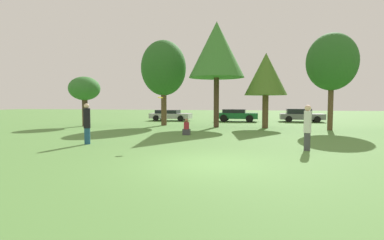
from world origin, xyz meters
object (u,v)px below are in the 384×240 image
(person_catcher, at_px, (307,127))
(tree_1, at_px, (164,68))
(frisbee, at_px, (160,98))
(tree_0, at_px, (84,89))
(person_thrower, at_px, (87,123))
(tree_2, at_px, (217,50))
(tree_4, at_px, (332,62))
(parked_car_grey, at_px, (301,115))
(parked_car_silver, at_px, (170,115))
(bystander_sitting, at_px, (186,128))
(parked_car_green, at_px, (237,115))
(tree_3, at_px, (266,75))

(person_catcher, xyz_separation_m, tree_1, (-9.29, 10.98, 3.78))
(frisbee, bearing_deg, tree_1, 105.77)
(tree_0, bearing_deg, person_thrower, -58.20)
(tree_2, relative_size, tree_4, 1.21)
(tree_0, xyz_separation_m, tree_4, (18.66, 0.07, 1.70))
(frisbee, relative_size, parked_car_grey, 0.06)
(parked_car_grey, bearing_deg, frisbee, -114.58)
(person_thrower, relative_size, parked_car_silver, 0.44)
(bystander_sitting, bearing_deg, tree_1, 117.14)
(tree_4, height_order, parked_car_green, tree_4)
(frisbee, bearing_deg, parked_car_silver, 103.91)
(tree_2, bearing_deg, person_thrower, -116.23)
(tree_0, height_order, parked_car_silver, tree_0)
(tree_4, distance_m, parked_car_silver, 16.25)
(frisbee, distance_m, parked_car_silver, 17.31)
(person_thrower, xyz_separation_m, tree_3, (8.62, 10.06, 3.02))
(tree_1, height_order, parked_car_grey, tree_1)
(person_catcher, bearing_deg, bystander_sitting, -37.48)
(tree_3, bearing_deg, person_catcher, -83.75)
(person_thrower, distance_m, tree_1, 11.70)
(person_catcher, distance_m, parked_car_grey, 17.96)
(person_catcher, height_order, tree_1, tree_1)
(tree_2, bearing_deg, frisbee, -98.74)
(person_catcher, relative_size, tree_1, 0.26)
(person_thrower, distance_m, frisbee, 3.67)
(bystander_sitting, bearing_deg, parked_car_silver, 109.57)
(frisbee, bearing_deg, parked_car_green, 80.50)
(tree_3, bearing_deg, tree_2, -179.55)
(tree_1, height_order, parked_car_silver, tree_1)
(bystander_sitting, xyz_separation_m, parked_car_grey, (8.73, 13.25, 0.26))
(person_thrower, relative_size, frisbee, 7.60)
(tree_0, bearing_deg, tree_2, 4.49)
(tree_3, relative_size, parked_car_silver, 1.29)
(tree_2, bearing_deg, bystander_sitting, -102.29)
(frisbee, distance_m, parked_car_grey, 19.73)
(tree_3, relative_size, tree_4, 0.84)
(parked_car_grey, bearing_deg, tree_2, -131.31)
(tree_0, distance_m, tree_4, 18.74)
(person_thrower, distance_m, tree_4, 16.36)
(person_catcher, xyz_separation_m, parked_car_grey, (2.77, 17.74, -0.30))
(tree_1, height_order, parked_car_green, tree_1)
(tree_2, bearing_deg, person_catcher, -64.38)
(person_thrower, height_order, parked_car_grey, person_thrower)
(tree_1, xyz_separation_m, parked_car_silver, (-1.12, 6.01, -4.14))
(tree_0, bearing_deg, tree_4, 0.22)
(tree_1, bearing_deg, tree_4, -8.16)
(tree_2, bearing_deg, tree_1, 167.12)
(tree_3, bearing_deg, tree_0, -176.54)
(tree_2, bearing_deg, parked_car_silver, 128.65)
(tree_0, xyz_separation_m, parked_car_silver, (5.01, 7.88, -2.39))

